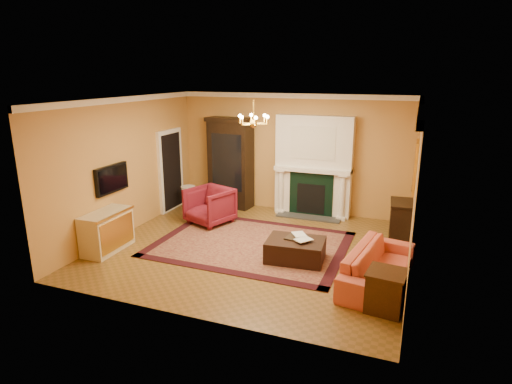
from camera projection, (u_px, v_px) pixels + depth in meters
The scene contains 26 objects.
floor at pixel (254, 248), 8.83m from camera, with size 6.00×5.50×0.02m, color brown.
ceiling at pixel (253, 99), 8.01m from camera, with size 6.00×5.50×0.02m, color silver.
wall_back at pixel (292, 153), 10.91m from camera, with size 6.00×0.02×3.00m, color #BD8743.
wall_front at pixel (182, 221), 5.93m from camera, with size 6.00×0.02×3.00m, color #BD8743.
wall_left at pixel (127, 166), 9.45m from camera, with size 0.02×5.50×3.00m, color #BD8743.
wall_right at pixel (416, 192), 7.39m from camera, with size 0.02×5.50×3.00m, color #BD8743.
fireplace at pixel (313, 168), 10.61m from camera, with size 1.90×0.70×2.50m.
crown_molding at pixel (270, 100), 8.89m from camera, with size 6.00×5.50×0.12m.
doorway at pixel (171, 170), 11.08m from camera, with size 0.08×1.05×2.10m.
tv_panel at pixel (112, 179), 8.92m from camera, with size 0.09×0.95×0.58m.
gilt_mirror at pixel (415, 167), 8.63m from camera, with size 0.06×0.76×1.05m.
chandelier at pixel (253, 121), 8.12m from camera, with size 0.63×0.55×0.53m.
oriental_rug at pixel (251, 244), 9.01m from camera, with size 3.91×2.93×0.02m, color #450E14.
china_cabinet at pixel (231, 165), 11.31m from camera, with size 1.14×0.52×2.27m, color black.
wingback_armchair at pixel (210, 204), 10.15m from camera, with size 0.93×0.87×0.96m, color maroon.
pedestal_table at pixel (189, 197), 11.08m from camera, with size 0.37×0.37×0.67m.
commode at pixel (107, 231), 8.61m from camera, with size 0.52×1.09×0.82m, color beige.
coral_sofa at pixel (379, 260), 7.25m from camera, with size 2.14×0.62×0.83m, color #C44A3E.
end_table at pixel (386, 292), 6.44m from camera, with size 0.52×0.52×0.61m, color #391E0F.
console_table at pixel (400, 222), 9.10m from camera, with size 0.43×0.75×0.84m, color black.
leather_ottoman at pixel (295, 250), 8.18m from camera, with size 1.08×0.79×0.40m, color black.
ottoman_tray at pixel (297, 238), 8.18m from camera, with size 0.41×0.32×0.03m, color black.
book_a at pixel (294, 228), 8.21m from camera, with size 0.23×0.03×0.31m, color gray.
book_b at pixel (300, 231), 8.09m from camera, with size 0.23×0.02×0.32m, color gray.
topiary_left at pixel (287, 156), 10.73m from camera, with size 0.17×0.17×0.46m.
topiary_right at pixel (340, 159), 10.27m from camera, with size 0.18×0.18×0.48m.
Camera 1 is at (2.94, -7.64, 3.49)m, focal length 30.00 mm.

